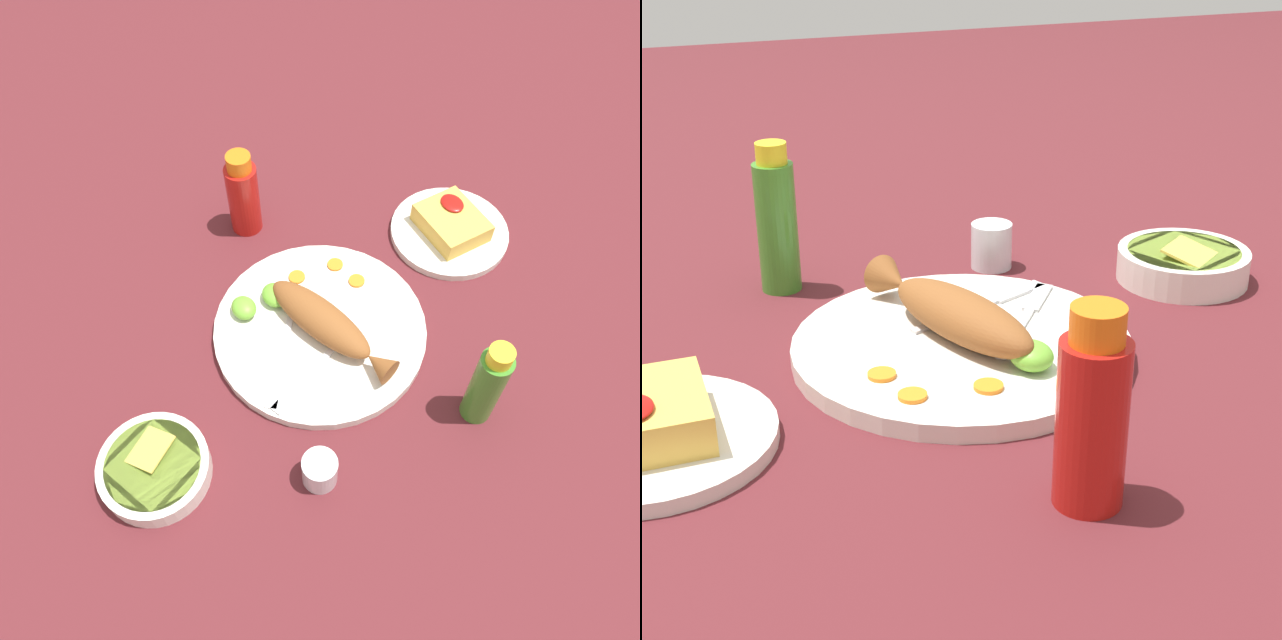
% 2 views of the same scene
% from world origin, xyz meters
% --- Properties ---
extents(ground_plane, '(4.00, 4.00, 0.00)m').
position_xyz_m(ground_plane, '(0.00, 0.00, 0.00)').
color(ground_plane, '#561E23').
extents(main_plate, '(0.34, 0.34, 0.02)m').
position_xyz_m(main_plate, '(0.00, 0.00, 0.01)').
color(main_plate, silver).
rests_on(main_plate, ground_plane).
extents(fried_fish, '(0.25, 0.12, 0.05)m').
position_xyz_m(fried_fish, '(-0.01, -0.00, 0.04)').
color(fried_fish, brown).
rests_on(fried_fish, main_plate).
extents(fork_near, '(0.08, 0.18, 0.00)m').
position_xyz_m(fork_near, '(-0.07, 0.06, 0.02)').
color(fork_near, silver).
rests_on(fork_near, main_plate).
extents(fork_far, '(0.15, 0.13, 0.00)m').
position_xyz_m(fork_far, '(-0.03, 0.08, 0.02)').
color(fork_far, silver).
rests_on(fork_far, main_plate).
extents(carrot_slice_near, '(0.03, 0.03, 0.00)m').
position_xyz_m(carrot_slice_near, '(0.05, -0.10, 0.02)').
color(carrot_slice_near, orange).
rests_on(carrot_slice_near, main_plate).
extents(carrot_slice_mid, '(0.03, 0.03, 0.00)m').
position_xyz_m(carrot_slice_mid, '(0.10, -0.08, 0.02)').
color(carrot_slice_mid, orange).
rests_on(carrot_slice_mid, main_plate).
extents(carrot_slice_far, '(0.03, 0.03, 0.00)m').
position_xyz_m(carrot_slice_far, '(0.10, -0.01, 0.02)').
color(carrot_slice_far, orange).
rests_on(carrot_slice_far, main_plate).
extents(lime_wedge_main, '(0.05, 0.04, 0.03)m').
position_xyz_m(lime_wedge_main, '(0.08, 0.04, 0.03)').
color(lime_wedge_main, '#6BB233').
rests_on(lime_wedge_main, main_plate).
extents(lime_wedge_side, '(0.05, 0.04, 0.02)m').
position_xyz_m(lime_wedge_side, '(0.08, 0.09, 0.03)').
color(lime_wedge_side, '#6BB233').
rests_on(lime_wedge_side, main_plate).
extents(hot_sauce_bottle_red, '(0.05, 0.05, 0.16)m').
position_xyz_m(hot_sauce_bottle_red, '(0.27, -0.00, 0.08)').
color(hot_sauce_bottle_red, '#B21914').
rests_on(hot_sauce_bottle_red, ground_plane).
extents(hot_sauce_bottle_green, '(0.05, 0.05, 0.17)m').
position_xyz_m(hot_sauce_bottle_green, '(-0.23, -0.13, 0.08)').
color(hot_sauce_bottle_green, '#3D8428').
rests_on(hot_sauce_bottle_green, ground_plane).
extents(salt_cup, '(0.05, 0.05, 0.05)m').
position_xyz_m(salt_cup, '(-0.21, 0.12, 0.02)').
color(salt_cup, silver).
rests_on(salt_cup, ground_plane).
extents(side_plate_fries, '(0.21, 0.21, 0.01)m').
position_xyz_m(side_plate_fries, '(0.07, -0.30, 0.01)').
color(side_plate_fries, silver).
rests_on(side_plate_fries, ground_plane).
extents(fries_pile, '(0.11, 0.09, 0.04)m').
position_xyz_m(fries_pile, '(0.07, -0.30, 0.03)').
color(fries_pile, gold).
rests_on(fries_pile, side_plate_fries).
extents(guacamole_bowl, '(0.15, 0.15, 0.05)m').
position_xyz_m(guacamole_bowl, '(-0.09, 0.31, 0.02)').
color(guacamole_bowl, white).
rests_on(guacamole_bowl, ground_plane).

